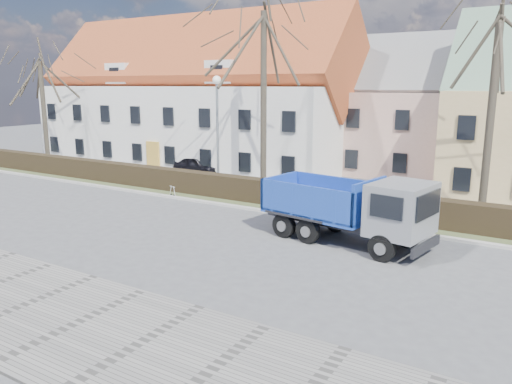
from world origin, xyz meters
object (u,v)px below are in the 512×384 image
Objects in this scene: parked_car_a at (198,165)px; cart_frame at (170,190)px; streetlight at (218,135)px; dump_truck at (340,207)px.

cart_frame is at bearing -150.65° from parked_car_a.
streetlight is 7.22m from parked_car_a.
cart_frame is at bearing 175.91° from dump_truck.
streetlight is 8.87× the size of cart_frame.
parked_car_a is at bearing 156.79° from dump_truck.
cart_frame is 7.28m from parked_car_a.
streetlight is 1.76× the size of parked_car_a.
parked_car_a is (-4.94, 4.46, -2.79)m from streetlight.
dump_truck reaches higher than cart_frame.
dump_truck is at bearing -118.36° from parked_car_a.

